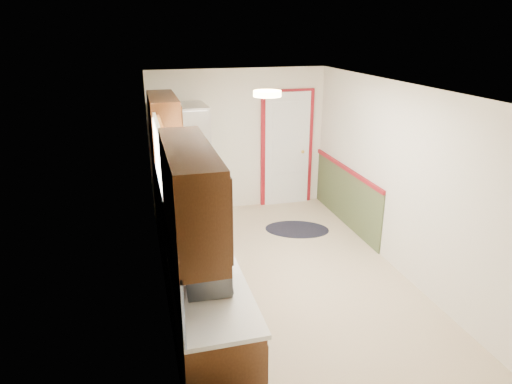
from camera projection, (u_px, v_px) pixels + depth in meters
room_shell at (286, 188)px, 5.49m from camera, size 3.20×5.20×2.52m
kitchen_run at (188, 239)px, 5.06m from camera, size 0.63×4.00×2.20m
back_wall_trim at (299, 159)px, 7.85m from camera, size 1.12×2.30×2.08m
ceiling_fixture at (267, 94)px, 4.84m from camera, size 0.30×0.30×0.06m
microwave at (207, 264)px, 3.88m from camera, size 0.34×0.57×0.38m
refrigerator at (183, 166)px, 7.19m from camera, size 0.83×0.81×1.92m
rug at (297, 229)px, 7.22m from camera, size 1.17×0.96×0.01m
cooktop at (176, 180)px, 6.56m from camera, size 0.53×0.63×0.02m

